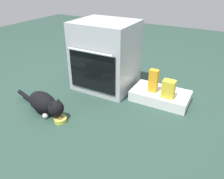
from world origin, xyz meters
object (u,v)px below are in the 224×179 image
cat (45,103)px  snack_bag (168,89)px  pantry_cabinet (160,96)px  juice_carton (153,81)px  food_bowl (60,119)px  oven (106,56)px

cat → snack_bag: snack_bag is taller
pantry_cabinet → cat: bearing=-139.3°
juice_carton → food_bowl: bearing=-128.0°
juice_carton → snack_bag: bearing=-14.1°
food_bowl → snack_bag: 1.07m
food_bowl → juice_carton: size_ratio=0.48×
oven → snack_bag: (0.77, -0.10, -0.18)m
oven → pantry_cabinet: 0.75m
food_bowl → snack_bag: bearing=43.1°
food_bowl → snack_bag: (0.77, 0.72, 0.17)m
pantry_cabinet → food_bowl: size_ratio=5.09×
juice_carton → snack_bag: 0.18m
snack_bag → pantry_cabinet: bearing=138.6°
pantry_cabinet → juice_carton: 0.20m
food_bowl → cat: (-0.21, 0.04, 0.09)m
food_bowl → juice_carton: juice_carton is taller
oven → snack_bag: oven is taller
food_bowl → snack_bag: size_ratio=0.64×
pantry_cabinet → food_bowl: (-0.67, -0.80, -0.03)m
cat → snack_bag: size_ratio=3.86×
food_bowl → snack_bag: snack_bag is taller
snack_bag → juice_carton: bearing=165.9°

